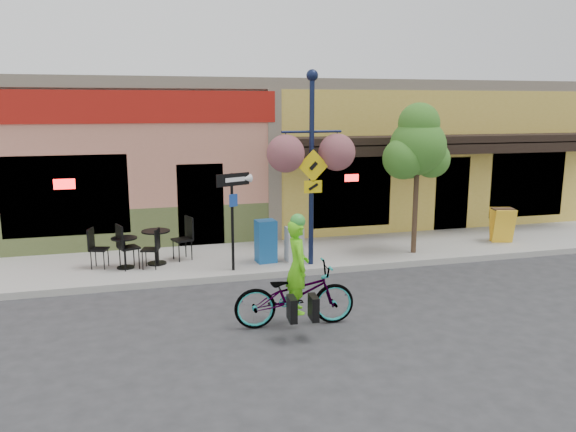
# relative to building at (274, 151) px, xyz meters

# --- Properties ---
(ground) EXTENTS (90.00, 90.00, 0.00)m
(ground) POSITION_rel_building_xyz_m (0.00, -7.50, -2.25)
(ground) COLOR #2D2D30
(ground) RESTS_ON ground
(sidewalk) EXTENTS (24.00, 3.00, 0.15)m
(sidewalk) POSITION_rel_building_xyz_m (0.00, -5.50, -2.17)
(sidewalk) COLOR #9E9B93
(sidewalk) RESTS_ON ground
(curb) EXTENTS (24.00, 0.12, 0.15)m
(curb) POSITION_rel_building_xyz_m (0.00, -6.95, -2.17)
(curb) COLOR #A8A59E
(curb) RESTS_ON ground
(building) EXTENTS (18.20, 8.20, 4.50)m
(building) POSITION_rel_building_xyz_m (0.00, 0.00, 0.00)
(building) COLOR tan
(building) RESTS_ON ground
(bicycle) EXTENTS (2.16, 0.89, 1.11)m
(bicycle) POSITION_rel_building_xyz_m (-2.05, -9.73, -1.70)
(bicycle) COLOR maroon
(bicycle) RESTS_ON ground
(cyclist_rider) EXTENTS (0.43, 0.62, 1.63)m
(cyclist_rider) POSITION_rel_building_xyz_m (-2.00, -9.73, -1.43)
(cyclist_rider) COLOR #5FDA17
(cyclist_rider) RESTS_ON ground
(lamp_post) EXTENTS (1.43, 0.62, 4.42)m
(lamp_post) POSITION_rel_building_xyz_m (-0.76, -6.60, 0.11)
(lamp_post) COLOR #111937
(lamp_post) RESTS_ON sidewalk
(one_way_sign) EXTENTS (0.84, 0.50, 2.19)m
(one_way_sign) POSITION_rel_building_xyz_m (-2.59, -6.62, -1.01)
(one_way_sign) COLOR black
(one_way_sign) RESTS_ON sidewalk
(cafe_set_left) EXTENTS (1.70, 1.17, 0.93)m
(cafe_set_left) POSITION_rel_building_xyz_m (-4.93, -5.82, -1.64)
(cafe_set_left) COLOR black
(cafe_set_left) RESTS_ON sidewalk
(cafe_set_right) EXTENTS (1.93, 1.42, 1.04)m
(cafe_set_right) POSITION_rel_building_xyz_m (-4.23, -5.66, -1.58)
(cafe_set_right) COLOR black
(cafe_set_right) RESTS_ON sidewalk
(newspaper_box_blue) EXTENTS (0.49, 0.44, 1.00)m
(newspaper_box_blue) POSITION_rel_building_xyz_m (-1.73, -6.15, -1.60)
(newspaper_box_blue) COLOR #195697
(newspaper_box_blue) RESTS_ON sidewalk
(newspaper_box_grey) EXTENTS (0.40, 0.36, 0.83)m
(newspaper_box_grey) POSITION_rel_building_xyz_m (-1.07, -6.26, -1.69)
(newspaper_box_grey) COLOR #B9B9B9
(newspaper_box_grey) RESTS_ON sidewalk
(street_tree) EXTENTS (1.92, 1.92, 3.75)m
(street_tree) POSITION_rel_building_xyz_m (2.05, -6.28, -0.22)
(street_tree) COLOR #3D7A26
(street_tree) RESTS_ON sidewalk
(sandwich_board) EXTENTS (0.64, 0.54, 0.93)m
(sandwich_board) POSITION_rel_building_xyz_m (4.82, -6.07, -1.64)
(sandwich_board) COLOR yellow
(sandwich_board) RESTS_ON sidewalk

